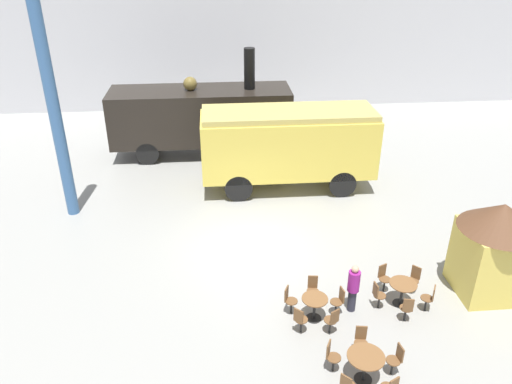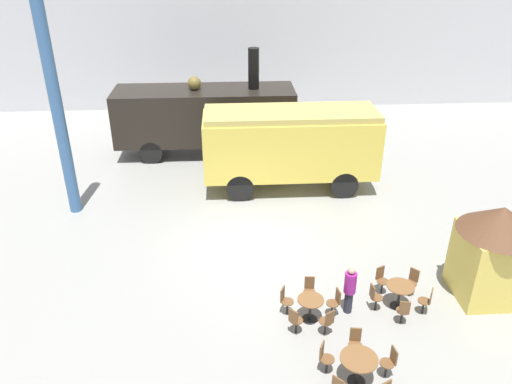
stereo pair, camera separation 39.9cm
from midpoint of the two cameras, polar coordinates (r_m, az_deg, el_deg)
name	(u,v)px [view 2 (the right image)]	position (r m, az deg, el deg)	size (l,w,h in m)	color
ground_plane	(253,246)	(17.45, 0.28, -6.21)	(80.00, 80.00, 0.00)	gray
backdrop_wall	(238,33)	(30.52, -1.69, 17.73)	(44.00, 0.15, 9.00)	silver
steam_locomotive	(205,115)	(24.27, -5.32, 8.81)	(8.49, 2.55, 5.05)	black
passenger_coach_vintage	(290,142)	(20.64, 4.49, 5.66)	(7.09, 2.45, 3.39)	#E0C64C
cafe_table_near	(310,305)	(14.27, 7.05, -12.66)	(0.73, 0.73, 0.72)	black
cafe_table_mid	(359,363)	(12.78, 12.56, -18.54)	(0.91, 0.91, 0.77)	black
cafe_table_far	(400,291)	(15.20, 16.86, -10.75)	(0.79, 0.79, 0.75)	black
cafe_chair_0	(295,320)	(13.80, 5.32, -14.32)	(0.40, 0.40, 0.87)	black
cafe_chair_1	(328,321)	(13.87, 9.02, -14.34)	(0.39, 0.40, 0.87)	black
cafe_chair_2	(335,301)	(14.53, 9.83, -12.17)	(0.38, 0.36, 0.87)	black
cafe_chair_3	(309,288)	(14.85, 6.89, -10.90)	(0.36, 0.37, 0.87)	black
cafe_chair_4	(285,299)	(14.42, 4.15, -12.11)	(0.40, 0.38, 0.87)	black
cafe_chair_5	(355,341)	(13.44, 12.15, -16.34)	(0.36, 0.37, 0.87)	black
cafe_chair_6	(325,356)	(12.95, 8.77, -18.04)	(0.40, 0.39, 0.87)	black
cafe_chair_9	(390,361)	(13.17, 15.96, -18.05)	(0.37, 0.36, 0.87)	black
cafe_chair_10	(403,310)	(14.65, 17.27, -12.79)	(0.36, 0.38, 0.87)	black
cafe_chair_11	(427,300)	(15.22, 19.72, -11.52)	(0.40, 0.39, 0.87)	black
cafe_chair_12	(412,280)	(15.82, 18.13, -9.57)	(0.40, 0.40, 0.87)	black
cafe_chair_13	(381,278)	(15.65, 14.85, -9.49)	(0.39, 0.40, 0.87)	black
cafe_chair_14	(374,296)	(14.93, 14.15, -11.44)	(0.37, 0.36, 0.87)	black
visitor_person	(350,288)	(14.53, 11.45, -10.74)	(0.34, 0.34, 1.54)	#262633
ticket_kiosk	(495,248)	(16.00, 26.26, -5.74)	(2.34, 2.34, 3.00)	#DBC151
support_pillar	(58,112)	(19.24, -21.16, 8.47)	(0.44, 0.44, 8.00)	#386093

